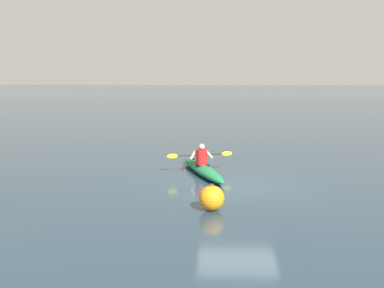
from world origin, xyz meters
TOP-DOWN VIEW (x-y plane):
  - ground_plane at (0.00, 0.00)m, footprint 160.00×160.00m
  - kayak at (1.15, -1.70)m, footprint 1.87×4.25m
  - kayaker at (1.20, -1.85)m, footprint 2.28×0.78m
  - mooring_buoy_red_near at (0.79, 2.79)m, footprint 0.66×0.66m

SIDE VIEW (x-z plane):
  - ground_plane at x=0.00m, z-range 0.00..0.00m
  - kayak at x=1.15m, z-range 0.00..0.32m
  - mooring_buoy_red_near at x=0.79m, z-range -0.02..0.68m
  - kayaker at x=1.20m, z-range 0.25..0.98m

